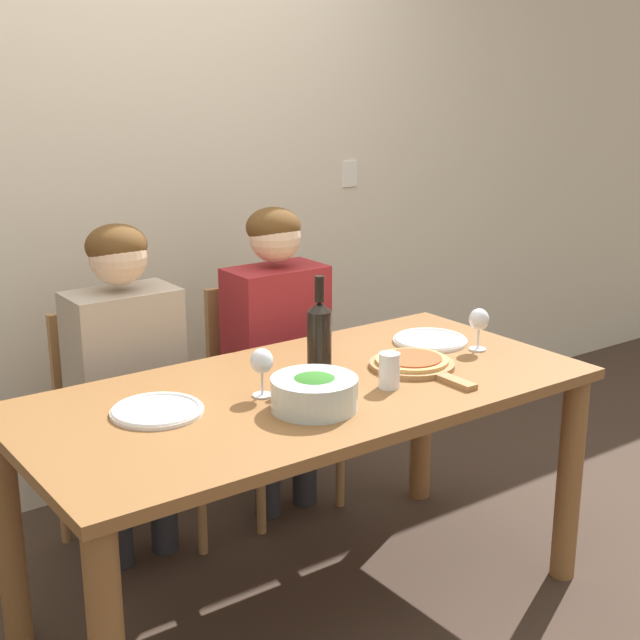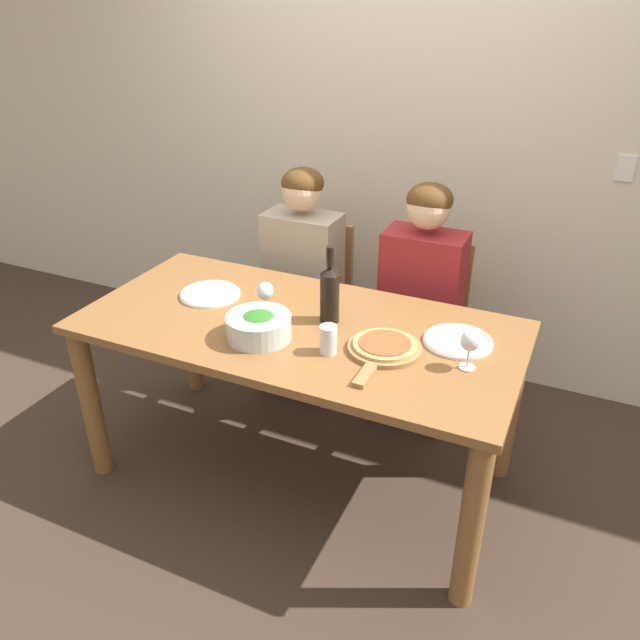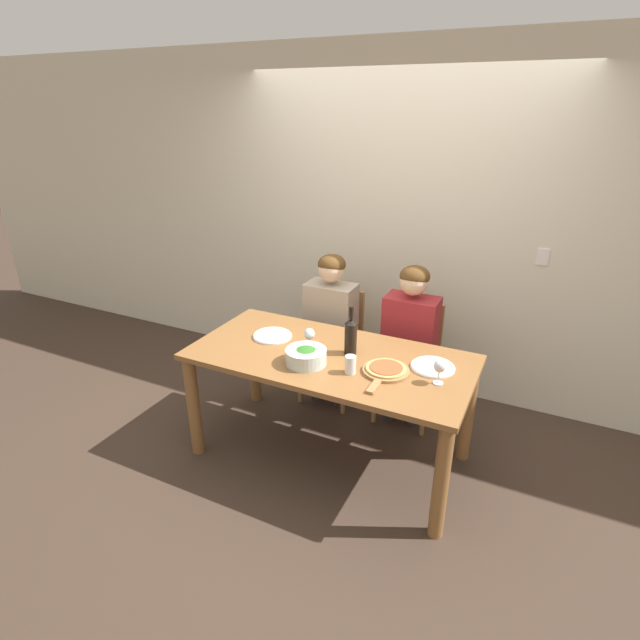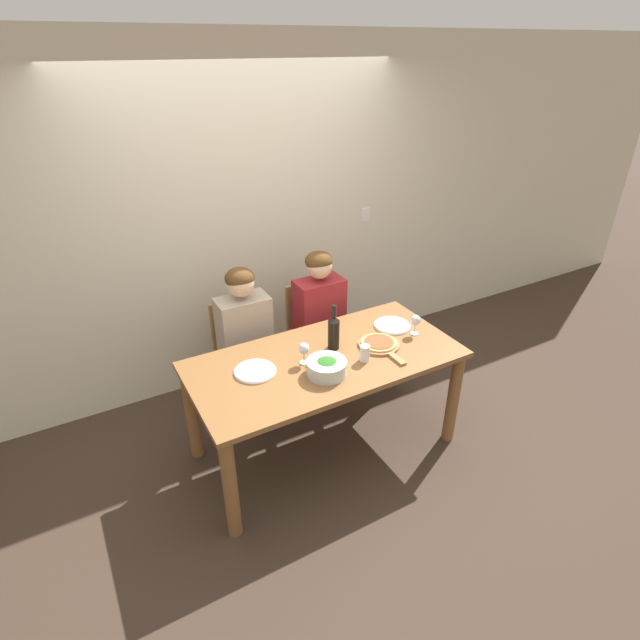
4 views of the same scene
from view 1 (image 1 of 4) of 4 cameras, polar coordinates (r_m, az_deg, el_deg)
The scene contains 15 objects.
ground_plane at distance 3.12m, azimuth -0.82°, elevation -17.80°, with size 40.00×40.00×0.00m, color #3D2D23.
back_wall at distance 3.70m, azimuth -12.12°, elevation 9.57°, with size 10.00×0.06×2.70m.
dining_table at distance 2.82m, azimuth -0.87°, elevation -6.71°, with size 1.80×0.87×0.78m.
chair_left at distance 3.37m, azimuth -12.78°, elevation -6.28°, with size 0.42×0.42×0.89m.
chair_right at distance 3.64m, azimuth -3.56°, elevation -4.20°, with size 0.42×0.42×0.89m.
person_woman at distance 3.19m, azimuth -12.27°, elevation -2.69°, with size 0.47×0.51×1.22m.
person_man at distance 3.47m, azimuth -2.67°, elevation -0.79°, with size 0.47×0.51×1.22m.
wine_bottle at distance 2.85m, azimuth -0.04°, elevation -1.02°, with size 0.08×0.08×0.32m.
broccoli_bowl at distance 2.58m, azimuth -0.37°, elevation -4.68°, with size 0.25×0.25×0.10m.
dinner_plate_left at distance 2.60m, azimuth -10.39°, elevation -5.70°, with size 0.27×0.27×0.02m.
dinner_plate_right at distance 3.23m, azimuth 7.06°, elevation -1.28°, with size 0.27×0.27×0.02m.
pizza_on_board at distance 2.95m, azimuth 6.02°, elevation -2.79°, with size 0.28×0.42×0.04m.
wine_glass_left at distance 2.67m, azimuth -3.75°, elevation -2.78°, with size 0.07×0.07×0.15m.
wine_glass_right at distance 3.15m, azimuth 10.14°, elevation -0.09°, with size 0.07×0.07×0.15m.
water_tumbler at distance 2.76m, azimuth 4.46°, elevation -3.24°, with size 0.07×0.07×0.11m.
Camera 1 is at (-1.49, -2.13, 1.73)m, focal length 50.00 mm.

